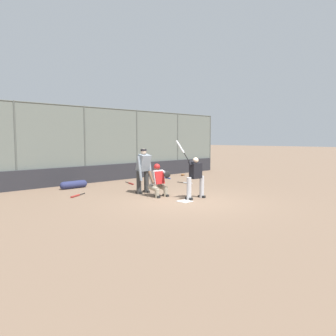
# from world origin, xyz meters

# --- Properties ---
(ground_plane) EXTENTS (160.00, 160.00, 0.00)m
(ground_plane) POSITION_xyz_m (0.00, 0.00, 0.00)
(ground_plane) COLOR #7A604C
(home_plate_marker) EXTENTS (0.43, 0.43, 0.01)m
(home_plate_marker) POSITION_xyz_m (0.00, 0.00, 0.01)
(home_plate_marker) COLOR white
(home_plate_marker) RESTS_ON ground_plane
(backstop_fence) EXTENTS (18.93, 0.08, 3.63)m
(backstop_fence) POSITION_xyz_m (0.00, -6.43, 1.90)
(backstop_fence) COLOR #515651
(backstop_fence) RESTS_ON ground_plane
(padding_wall) EXTENTS (18.48, 0.18, 0.81)m
(padding_wall) POSITION_xyz_m (0.00, -6.33, 0.41)
(padding_wall) COLOR #28282D
(padding_wall) RESTS_ON ground_plane
(batter_at_plate) EXTENTS (0.95, 0.65, 2.05)m
(batter_at_plate) POSITION_xyz_m (-0.63, -0.09, 0.79)
(batter_at_plate) COLOR #B7B7BC
(batter_at_plate) RESTS_ON ground_plane
(catcher_behind_plate) EXTENTS (0.63, 0.75, 1.20)m
(catcher_behind_plate) POSITION_xyz_m (-0.00, -1.30, 0.62)
(catcher_behind_plate) COLOR gray
(catcher_behind_plate) RESTS_ON ground_plane
(umpire_home) EXTENTS (0.70, 0.45, 1.72)m
(umpire_home) POSITION_xyz_m (-0.07, -2.22, 0.92)
(umpire_home) COLOR #333333
(umpire_home) RESTS_ON ground_plane
(spare_bat_near_backstop) EXTENTS (0.12, 0.82, 0.07)m
(spare_bat_near_backstop) POSITION_xyz_m (-3.97, -4.99, 0.03)
(spare_bat_near_backstop) COLOR black
(spare_bat_near_backstop) RESTS_ON ground_plane
(spare_bat_by_padding) EXTENTS (0.81, 0.48, 0.07)m
(spare_bat_by_padding) POSITION_xyz_m (2.15, -3.38, 0.03)
(spare_bat_by_padding) COLOR black
(spare_bat_by_padding) RESTS_ON ground_plane
(spare_bat_third_base_side) EXTENTS (0.27, 0.87, 0.07)m
(spare_bat_third_base_side) POSITION_xyz_m (-1.28, -4.62, 0.03)
(spare_bat_third_base_side) COLOR black
(spare_bat_third_base_side) RESTS_ON ground_plane
(spare_bat_first_base_side) EXTENTS (0.18, 0.82, 0.07)m
(spare_bat_first_base_side) POSITION_xyz_m (-3.27, -2.91, 0.03)
(spare_bat_first_base_side) COLOR black
(spare_bat_first_base_side) RESTS_ON ground_plane
(fielding_glove_on_dirt) EXTENTS (0.28, 0.21, 0.10)m
(fielding_glove_on_dirt) POSITION_xyz_m (-5.55, -5.29, 0.05)
(fielding_glove_on_dirt) COLOR brown
(fielding_glove_on_dirt) RESTS_ON ground_plane
(equipment_bag_dugout_side) EXTENTS (1.23, 0.32, 0.32)m
(equipment_bag_dugout_side) POSITION_xyz_m (1.24, -5.26, 0.16)
(equipment_bag_dugout_side) COLOR navy
(equipment_bag_dugout_side) RESTS_ON ground_plane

